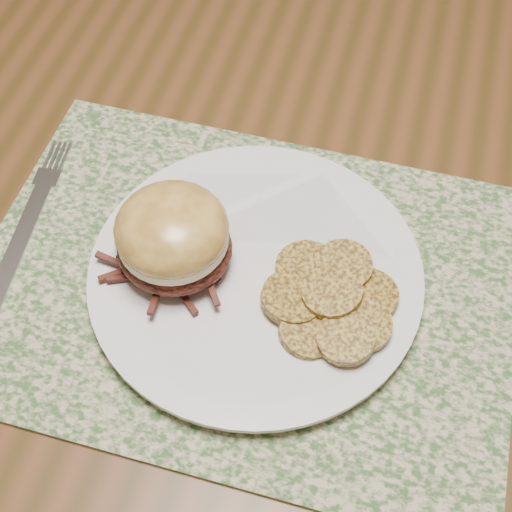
{
  "coord_description": "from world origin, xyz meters",
  "views": [
    {
      "loc": [
        -0.12,
        -0.36,
        1.26
      ],
      "look_at": [
        -0.21,
        -0.05,
        0.79
      ],
      "focal_mm": 50.0,
      "sensor_mm": 36.0,
      "label": 1
    }
  ],
  "objects_px": {
    "pork_sandwich": "(173,237)",
    "dining_table": "(488,332)",
    "dinner_plate": "(256,275)",
    "fork": "(30,219)"
  },
  "relations": [
    {
      "from": "dining_table",
      "to": "dinner_plate",
      "type": "height_order",
      "value": "dinner_plate"
    },
    {
      "from": "dining_table",
      "to": "pork_sandwich",
      "type": "bearing_deg",
      "value": -167.13
    },
    {
      "from": "dining_table",
      "to": "dinner_plate",
      "type": "relative_size",
      "value": 5.77
    },
    {
      "from": "dinner_plate",
      "to": "pork_sandwich",
      "type": "bearing_deg",
      "value": -171.66
    },
    {
      "from": "pork_sandwich",
      "to": "dining_table",
      "type": "bearing_deg",
      "value": 6.66
    },
    {
      "from": "dining_table",
      "to": "fork",
      "type": "xyz_separation_m",
      "value": [
        -0.42,
        -0.05,
        0.09
      ]
    },
    {
      "from": "pork_sandwich",
      "to": "fork",
      "type": "distance_m",
      "value": 0.15
    },
    {
      "from": "dinner_plate",
      "to": "fork",
      "type": "height_order",
      "value": "dinner_plate"
    },
    {
      "from": "dinner_plate",
      "to": "fork",
      "type": "relative_size",
      "value": 1.36
    },
    {
      "from": "dining_table",
      "to": "dinner_plate",
      "type": "xyz_separation_m",
      "value": [
        -0.21,
        -0.05,
        0.09
      ]
    }
  ]
}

